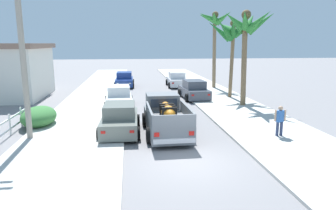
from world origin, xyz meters
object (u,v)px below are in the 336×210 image
object	(u,v)px
palm_tree_right_fore	(215,24)
car_left_near	(120,119)
car_left_mid	(124,80)
car_right_mid	(119,97)
pickup_truck	(166,117)
pedestrian	(280,120)
utility_pole	(22,42)
palm_tree_left_fore	(247,29)
car_left_far	(177,80)
palm_tree_left_mid	(232,32)
car_right_near	(194,90)
hedge_bush	(39,117)

from	to	relation	value
palm_tree_right_fore	car_left_near	bearing A→B (deg)	-120.95
car_left_near	car_left_mid	world-z (taller)	same
car_right_mid	palm_tree_right_fore	world-z (taller)	palm_tree_right_fore
pickup_truck	pedestrian	size ratio (longest dim) A/B	3.29
pickup_truck	car_right_mid	distance (m)	7.33
car_left_near	car_right_mid	size ratio (longest dim) A/B	1.00
utility_pole	pickup_truck	bearing A→B (deg)	3.88
utility_pole	pedestrian	xyz separation A→B (m)	(11.87, -1.16, -3.67)
palm_tree_right_fore	utility_pole	distance (m)	20.59
palm_tree_left_fore	pickup_truck	bearing A→B (deg)	-136.60
car_left_far	palm_tree_right_fore	bearing A→B (deg)	-26.20
palm_tree_right_fore	pedestrian	xyz separation A→B (m)	(-1.33, -16.86, -5.42)
pickup_truck	car_right_mid	xyz separation A→B (m)	(-2.56, 6.87, -0.10)
car_right_mid	pedestrian	bearing A→B (deg)	-47.01
car_left_near	car_left_mid	xyz separation A→B (m)	(0.02, 17.40, 0.00)
car_left_mid	utility_pole	distance (m)	18.99
car_left_near	palm_tree_left_mid	xyz separation A→B (m)	(8.78, 8.96, 4.69)
car_right_mid	car_left_far	xyz separation A→B (m)	(5.74, 10.11, 0.00)
car_left_mid	utility_pole	xyz separation A→B (m)	(-4.23, -18.11, 3.87)
pedestrian	palm_tree_left_mid	bearing A→B (deg)	84.07
car_left_mid	car_right_mid	world-z (taller)	same
car_right_mid	utility_pole	size ratio (longest dim) A/B	0.49
car_right_near	car_right_mid	xyz separation A→B (m)	(-6.04, -2.73, 0.00)
pickup_truck	car_right_near	bearing A→B (deg)	70.05
car_left_near	car_right_mid	xyz separation A→B (m)	(-0.24, 6.60, 0.00)
hedge_bush	pedestrian	bearing A→B (deg)	-17.10
car_right_near	palm_tree_right_fore	world-z (taller)	palm_tree_right_fore
hedge_bush	car_left_far	bearing A→B (deg)	56.10
pickup_truck	palm_tree_left_fore	bearing A→B (deg)	43.40
palm_tree_left_fore	pedestrian	size ratio (longest dim) A/B	4.28
car_left_near	car_left_far	world-z (taller)	same
pickup_truck	car_left_far	world-z (taller)	pickup_truck
hedge_bush	pedestrian	xyz separation A→B (m)	(12.13, -3.73, 0.36)
pickup_truck	car_left_far	bearing A→B (deg)	79.40
palm_tree_right_fore	palm_tree_left_mid	bearing A→B (deg)	-91.96
car_right_near	palm_tree_left_fore	distance (m)	6.63
car_left_near	hedge_bush	world-z (taller)	car_left_near
car_right_mid	palm_tree_right_fore	bearing A→B (deg)	42.28
palm_tree_left_fore	pedestrian	distance (m)	9.06
car_left_far	palm_tree_left_fore	world-z (taller)	palm_tree_left_fore
car_left_near	car_left_far	bearing A→B (deg)	71.78
palm_tree_right_fore	utility_pole	bearing A→B (deg)	-130.06
car_right_mid	pedestrian	distance (m)	11.58
car_left_near	car_right_near	distance (m)	10.99
car_left_mid	palm_tree_left_fore	world-z (taller)	palm_tree_left_fore
car_right_near	utility_pole	distance (m)	14.70
car_right_mid	pickup_truck	bearing A→B (deg)	-69.57
pedestrian	car_left_near	bearing A→B (deg)	166.29
car_left_near	pedestrian	size ratio (longest dim) A/B	2.70
palm_tree_left_mid	pickup_truck	bearing A→B (deg)	-125.00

